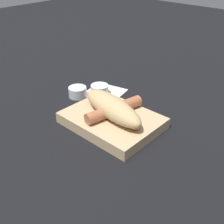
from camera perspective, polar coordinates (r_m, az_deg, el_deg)
The scene contains 8 objects.
ground_plane at distance 0.67m, azimuth 0.00°, elevation -2.65°, with size 3.00×3.00×0.00m, color black.
food_tray at distance 0.66m, azimuth 0.00°, elevation -1.71°, with size 0.21×0.16×0.03m.
bread_roll at distance 0.64m, azimuth 0.38°, elevation 0.96°, with size 0.20×0.10×0.05m.
sausage at distance 0.65m, azimuth 0.50°, elevation 0.49°, with size 0.17×0.15×0.03m.
pickled_veggies at distance 0.70m, azimuth -0.97°, elevation 1.66°, with size 0.07×0.08×0.01m.
napkin at distance 0.81m, azimuth -1.53°, elevation 3.99°, with size 0.12×0.12×0.00m.
condiment_cup_near at distance 0.80m, azimuth -2.53°, elevation 4.44°, with size 0.05×0.05×0.03m.
condiment_cup_far at distance 0.79m, azimuth -6.99°, elevation 3.98°, with size 0.05×0.05×0.03m.
Camera 1 is at (0.37, -0.41, 0.37)m, focal length 45.00 mm.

